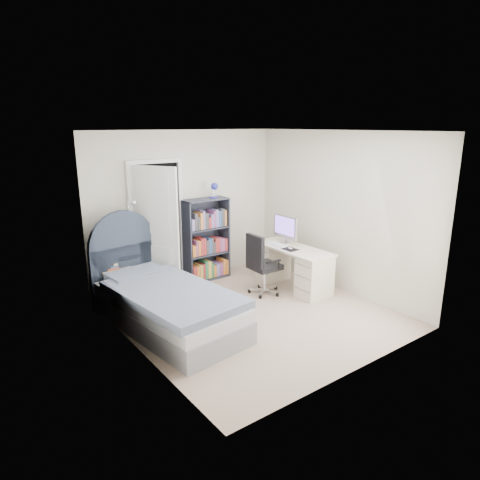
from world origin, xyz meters
TOP-DOWN VIEW (x-y plane):
  - room_shell at (0.00, 0.00)m, footprint 3.50×3.70m
  - door at (-0.68, 1.55)m, footprint 0.92×0.73m
  - bed at (-1.14, 0.43)m, footprint 1.31×2.38m
  - nightstand at (-1.41, 1.51)m, footprint 0.44×0.44m
  - floor_lamp at (-1.11, 1.47)m, footprint 0.22×0.22m
  - bookcase at (0.27, 1.61)m, footprint 0.78×0.33m
  - desk at (1.16, 0.43)m, footprint 0.55×1.38m
  - office_chair at (0.55, 0.50)m, footprint 0.49×0.51m

SIDE VIEW (x-z plane):
  - bed at x=-1.14m, z-range -0.38..1.02m
  - desk at x=1.16m, z-range -0.20..0.94m
  - nightstand at x=-1.41m, z-range 0.10..0.75m
  - office_chair at x=0.55m, z-range 0.05..1.02m
  - floor_lamp at x=-1.11m, z-range -0.14..1.39m
  - bookcase at x=0.27m, z-range -0.19..1.46m
  - door at x=-0.68m, z-range 0.00..2.06m
  - room_shell at x=0.00m, z-range -0.05..2.55m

